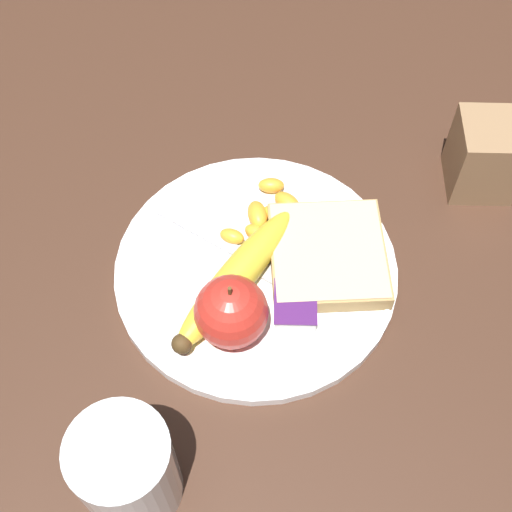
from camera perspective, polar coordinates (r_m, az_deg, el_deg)
ground_plane at (r=0.73m, az=-0.00°, el=-1.35°), size 3.00×3.00×0.00m
plate at (r=0.72m, az=-0.00°, el=-1.02°), size 0.29×0.29×0.01m
juice_glass at (r=0.60m, az=-10.26°, el=-16.58°), size 0.08×0.08×0.11m
apple at (r=0.65m, az=-2.01°, el=-4.49°), size 0.07×0.07×0.08m
banana at (r=0.69m, az=-1.68°, el=-1.81°), size 0.18×0.13×0.04m
bread_slice at (r=0.72m, az=5.75°, el=0.09°), size 0.13×0.12×0.02m
fork at (r=0.72m, az=-0.65°, el=-0.12°), size 0.11×0.17×0.00m
jam_packet at (r=0.68m, az=3.14°, el=-4.05°), size 0.05×0.04×0.02m
orange_segment_0 at (r=0.74m, az=0.44°, el=3.32°), size 0.04×0.03×0.02m
orange_segment_1 at (r=0.73m, az=-0.29°, el=1.90°), size 0.03×0.03×0.02m
orange_segment_2 at (r=0.75m, az=2.52°, el=4.29°), size 0.04×0.04×0.02m
orange_segment_3 at (r=0.73m, az=-1.93°, el=1.60°), size 0.02×0.03×0.01m
orange_segment_4 at (r=0.75m, az=1.48°, el=3.39°), size 0.02×0.03×0.02m
orange_segment_5 at (r=0.77m, az=1.23°, el=5.67°), size 0.02×0.03×0.02m
orange_segment_6 at (r=0.74m, az=2.98°, el=2.94°), size 0.02×0.03×0.02m
condiment_caddy at (r=0.80m, az=17.88°, el=7.66°), size 0.07×0.07×0.09m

